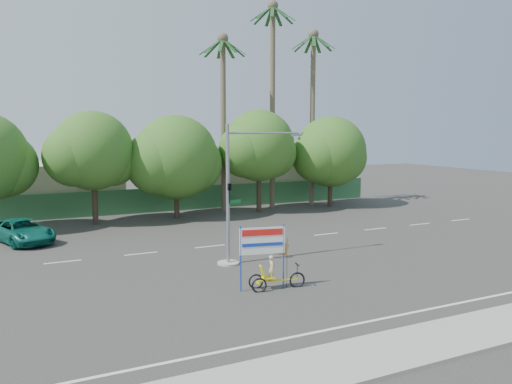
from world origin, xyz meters
name	(u,v)px	position (x,y,z in m)	size (l,w,h in m)	color
ground	(313,279)	(0.00, 0.00, 0.00)	(120.00, 120.00, 0.00)	#33302D
sidewalk_near	(439,340)	(0.00, -7.50, 0.06)	(50.00, 2.40, 0.12)	gray
fence	(176,199)	(0.00, 21.50, 1.00)	(38.00, 0.08, 2.00)	#336B3D
building_left	(44,187)	(-10.00, 26.00, 2.00)	(12.00, 8.00, 4.00)	#B6AC90
building_right	(242,180)	(8.00, 26.00, 1.80)	(14.00, 8.00, 3.60)	#B6AC90
tree_left	(92,154)	(-7.05, 18.00, 5.06)	(6.66, 5.60, 8.07)	#473828
tree_center	(175,160)	(-1.05, 18.00, 4.47)	(7.62, 6.40, 7.85)	#473828
tree_right	(258,148)	(5.95, 18.00, 5.24)	(6.90, 5.80, 8.36)	#473828
tree_far_right	(330,154)	(12.95, 18.00, 4.64)	(7.38, 6.20, 7.94)	#473828
palm_tall	(273,86)	(8.00, 19.50, 10.46)	(3.73, 3.79, 17.45)	#70604C
palm_mid	(313,100)	(12.00, 19.50, 9.40)	(3.73, 3.79, 15.45)	#70604C
palm_short	(223,103)	(3.50, 19.50, 8.86)	(3.73, 3.79, 14.45)	#70604C
traffic_signal	(234,206)	(-2.20, 3.98, 2.92)	(4.72, 1.10, 7.00)	gray
trike_billboard	(269,263)	(-2.50, -0.47, 1.13)	(2.82, 0.97, 2.82)	black
pickup_truck	(22,231)	(-11.79, 13.77, 0.71)	(2.36, 5.12, 1.42)	#0E6254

